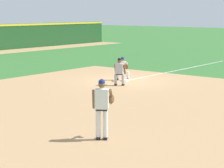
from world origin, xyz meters
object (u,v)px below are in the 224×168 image
object	(u,v)px
baserunner	(119,71)
first_baseman	(123,67)
baseball	(111,103)
pitcher	(102,105)
first_base_bag	(125,80)

from	to	relation	value
baserunner	first_baseman	bearing A→B (deg)	31.26
baseball	pitcher	size ratio (longest dim) A/B	0.04
first_base_bag	baseball	bearing A→B (deg)	-148.42
first_base_bag	baserunner	world-z (taller)	baserunner
pitcher	first_baseman	world-z (taller)	pitcher
first_base_bag	first_baseman	distance (m)	0.78
first_baseman	baserunner	xyz separation A→B (m)	(-1.52, -0.93, 0.06)
baseball	pitcher	world-z (taller)	pitcher
baseball	baserunner	bearing A→B (deg)	33.46
pitcher	baserunner	size ratio (longest dim) A/B	1.27
first_base_bag	baseball	distance (m)	6.19
first_base_bag	pitcher	size ratio (longest dim) A/B	0.20
first_baseman	baserunner	bearing A→B (deg)	-148.74
first_base_bag	first_baseman	world-z (taller)	first_baseman
baseball	baserunner	xyz separation A→B (m)	(3.97, 2.62, 0.76)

